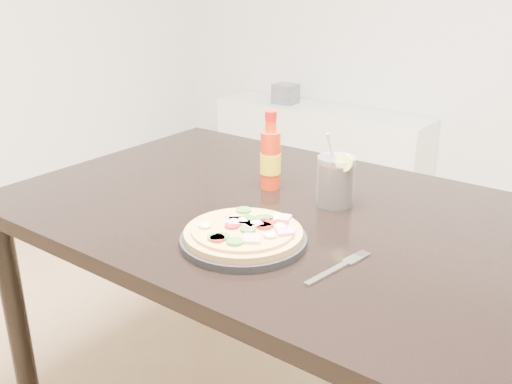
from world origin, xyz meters
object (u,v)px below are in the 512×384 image
Objects in this scene: plate at (243,240)px; hot_sauce_bottle at (270,158)px; pizza at (244,231)px; cola_cup at (335,182)px; fork at (340,267)px; media_console at (319,147)px; dining_table at (284,239)px.

plate is 1.30× the size of hot_sauce_bottle.
pizza is 0.35m from hot_sauce_bottle.
cola_cup is 0.98× the size of fork.
media_console is at bearing 130.73° from fork.
plate is 0.19× the size of media_console.
dining_table is 5.14× the size of plate.
pizza is at bearing -98.36° from cola_cup.
media_console is (-1.13, 1.87, -0.56)m from cola_cup.
plate is 1.45× the size of fork.
media_console is (-0.94, 1.87, -0.58)m from hot_sauce_bottle.
cola_cup is 0.34m from fork.
plate is 1.07× the size of pizza.
hot_sauce_bottle reaches higher than cola_cup.
dining_table is 0.33m from fork.
cola_cup is (0.08, 0.10, 0.14)m from dining_table.
pizza is at bearing -163.92° from fork.
plate is at bearing -163.60° from fork.
plate is 0.32m from cola_cup.
hot_sauce_bottle is 0.15× the size of media_console.
dining_table is at bearing 100.26° from pizza.
hot_sauce_bottle reaches higher than pizza.
dining_table is 1.00× the size of media_console.
dining_table is 6.67× the size of hot_sauce_bottle.
dining_table is 0.24m from pizza.
hot_sauce_bottle reaches higher than media_console.
pizza reaches higher than media_console.
hot_sauce_bottle is at bearing 151.99° from fork.
dining_table is 7.62× the size of cola_cup.
cola_cup is (0.20, 0.00, -0.02)m from hot_sauce_bottle.
pizza is 2.49m from media_console.
fork is 2.57m from media_console.
dining_table is 0.22m from hot_sauce_bottle.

